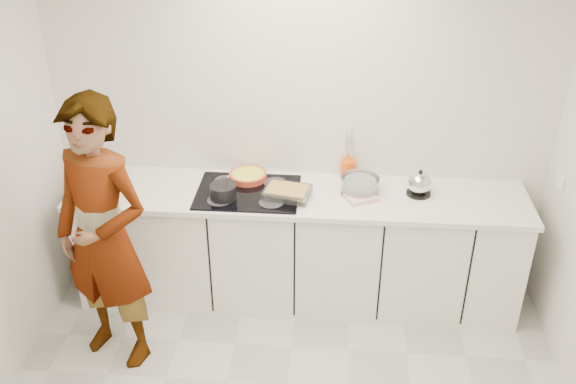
# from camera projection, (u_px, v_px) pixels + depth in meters

# --- Properties ---
(wall_back) EXTENTS (3.60, 0.00, 2.60)m
(wall_back) POSITION_uv_depth(u_px,v_px,m) (301.00, 124.00, 4.60)
(wall_back) COLOR silver
(wall_back) RESTS_ON ground
(base_cabinets) EXTENTS (3.20, 0.58, 0.87)m
(base_cabinets) POSITION_uv_depth(u_px,v_px,m) (297.00, 249.00, 4.75)
(base_cabinets) COLOR white
(base_cabinets) RESTS_ON floor
(countertop) EXTENTS (3.24, 0.64, 0.04)m
(countertop) POSITION_uv_depth(u_px,v_px,m) (298.00, 196.00, 4.53)
(countertop) COLOR white
(countertop) RESTS_ON base_cabinets
(hob) EXTENTS (0.72, 0.54, 0.01)m
(hob) POSITION_uv_depth(u_px,v_px,m) (248.00, 192.00, 4.52)
(hob) COLOR black
(hob) RESTS_ON countertop
(tart_dish) EXTENTS (0.35, 0.35, 0.05)m
(tart_dish) POSITION_uv_depth(u_px,v_px,m) (248.00, 176.00, 4.67)
(tart_dish) COLOR #BA3E28
(tart_dish) RESTS_ON hob
(saucepan) EXTENTS (0.24, 0.24, 0.18)m
(saucepan) POSITION_uv_depth(u_px,v_px,m) (223.00, 192.00, 4.41)
(saucepan) COLOR black
(saucepan) RESTS_ON hob
(baking_dish) EXTENTS (0.35, 0.28, 0.06)m
(baking_dish) POSITION_uv_depth(u_px,v_px,m) (287.00, 192.00, 4.44)
(baking_dish) COLOR silver
(baking_dish) RESTS_ON hob
(mixing_bowl) EXTENTS (0.33, 0.33, 0.12)m
(mixing_bowl) POSITION_uv_depth(u_px,v_px,m) (360.00, 186.00, 4.50)
(mixing_bowl) COLOR silver
(mixing_bowl) RESTS_ON countertop
(tea_towel) EXTENTS (0.25, 0.23, 0.03)m
(tea_towel) POSITION_uv_depth(u_px,v_px,m) (361.00, 198.00, 4.43)
(tea_towel) COLOR white
(tea_towel) RESTS_ON countertop
(kettle) EXTENTS (0.21, 0.21, 0.19)m
(kettle) POSITION_uv_depth(u_px,v_px,m) (419.00, 184.00, 4.47)
(kettle) COLOR black
(kettle) RESTS_ON countertop
(utensil_crock) EXTENTS (0.11, 0.11, 0.14)m
(utensil_crock) POSITION_uv_depth(u_px,v_px,m) (348.00, 169.00, 4.69)
(utensil_crock) COLOR #ED4E06
(utensil_crock) RESTS_ON countertop
(cook) EXTENTS (0.79, 0.65, 1.86)m
(cook) POSITION_uv_depth(u_px,v_px,m) (104.00, 237.00, 3.99)
(cook) COLOR white
(cook) RESTS_ON floor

